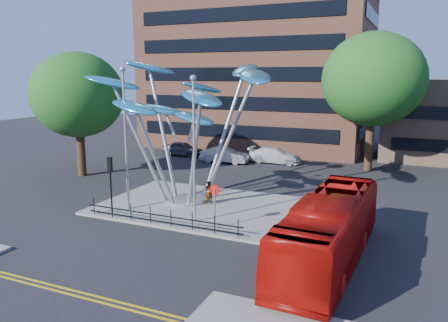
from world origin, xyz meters
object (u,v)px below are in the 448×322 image
at_px(tree_left, 77,95).
at_px(parked_car_mid, 225,155).
at_px(parked_car_right, 275,155).
at_px(street_lamp_left, 125,126).
at_px(tree_right, 373,79).
at_px(parked_car_left, 183,149).
at_px(no_entry_sign_island, 215,199).
at_px(red_bus, 329,230).
at_px(street_lamp_right, 194,136).
at_px(traffic_light_island, 110,173).
at_px(leaf_sculpture, 185,100).
at_px(pedestrian, 209,193).

relative_size(tree_left, parked_car_mid, 2.19).
bearing_deg(parked_car_right, street_lamp_left, 165.22).
relative_size(tree_right, parked_car_left, 2.77).
bearing_deg(no_entry_sign_island, parked_car_right, 97.77).
relative_size(tree_left, red_bus, 0.92).
distance_m(parked_car_left, parked_car_right, 10.10).
bearing_deg(no_entry_sign_island, street_lamp_right, 162.13).
bearing_deg(traffic_light_island, tree_right, 56.31).
relative_size(red_bus, parked_car_right, 2.18).
bearing_deg(street_lamp_left, traffic_light_island, -116.57).
distance_m(leaf_sculpture, traffic_light_island, 6.65).
distance_m(street_lamp_left, pedestrian, 6.76).
relative_size(tree_left, pedestrian, 6.63).
bearing_deg(parked_car_right, parked_car_mid, 110.48).
bearing_deg(pedestrian, traffic_light_island, 10.51).
bearing_deg(tree_left, red_bus, -22.17).
xyz_separation_m(no_entry_sign_island, red_bus, (6.50, -1.69, -0.25)).
relative_size(red_bus, parked_car_left, 2.57).
bearing_deg(tree_left, tree_right, 28.61).
bearing_deg(traffic_light_island, pedestrian, 39.20).
height_order(leaf_sculpture, parked_car_mid, leaf_sculpture).
bearing_deg(leaf_sculpture, parked_car_left, 120.20).
relative_size(leaf_sculpture, street_lamp_right, 1.53).
xyz_separation_m(street_lamp_right, no_entry_sign_island, (1.50, -0.48, -3.28)).
distance_m(red_bus, parked_car_mid, 23.46).
bearing_deg(leaf_sculpture, traffic_light_island, -125.04).
relative_size(no_entry_sign_island, pedestrian, 1.57).
bearing_deg(leaf_sculpture, tree_left, 164.45).
bearing_deg(tree_right, street_lamp_right, -111.54).
bearing_deg(parked_car_left, leaf_sculpture, -149.47).
relative_size(tree_left, leaf_sculpture, 0.81).
bearing_deg(street_lamp_left, leaf_sculpture, 52.60).
relative_size(pedestrian, parked_car_right, 0.30).
bearing_deg(street_lamp_right, traffic_light_island, -174.81).
height_order(no_entry_sign_island, parked_car_right, no_entry_sign_island).
height_order(parked_car_left, parked_car_mid, parked_car_mid).
distance_m(tree_right, street_lamp_right, 20.64).
height_order(tree_left, parked_car_left, tree_left).
relative_size(tree_right, parked_car_mid, 2.57).
bearing_deg(street_lamp_left, tree_left, 145.62).
distance_m(no_entry_sign_island, parked_car_left, 22.94).
xyz_separation_m(red_bus, parked_car_right, (-9.14, 21.02, -0.82)).
bearing_deg(parked_car_right, red_bus, -159.40).
distance_m(traffic_light_island, red_bus, 13.64).
height_order(traffic_light_island, parked_car_right, traffic_light_island).
distance_m(street_lamp_left, street_lamp_right, 5.03).
relative_size(street_lamp_right, pedestrian, 5.34).
distance_m(leaf_sculpture, red_bus, 13.19).
bearing_deg(street_lamp_right, pedestrian, 102.86).
xyz_separation_m(tree_left, no_entry_sign_island, (16.00, -7.48, -4.98)).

